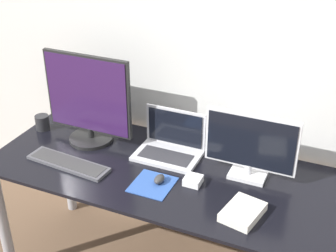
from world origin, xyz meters
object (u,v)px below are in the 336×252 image
keyboard (68,163)px  book (243,212)px  mug (42,122)px  power_brick (193,180)px  laptop (170,144)px  monitor_left (88,101)px  monitor_right (251,146)px  mouse (159,179)px

keyboard → book: book is taller
mug → power_brick: 1.01m
laptop → monitor_left: bearing=-174.6°
keyboard → book: (0.93, -0.03, 0.01)m
keyboard → mug: mug is taller
laptop → mug: size_ratio=3.89×
monitor_left → book: monitor_left is taller
monitor_left → power_brick: size_ratio=6.10×
monitor_right → keyboard: monitor_right is taller
keyboard → power_brick: power_brick is taller
keyboard → mouse: (0.50, 0.04, 0.01)m
mug → keyboard: bearing=-36.4°
laptop → book: bearing=-35.0°
mouse → book: mouse is taller
monitor_left → laptop: monitor_left is taller
monitor_right → mug: size_ratio=5.16×
book → power_brick: size_ratio=2.69×
laptop → book: 0.60m
monitor_right → monitor_left: bearing=-180.0°
laptop → mug: 0.79m
monitor_left → mug: size_ratio=5.83×
monitor_left → book: size_ratio=2.27×
monitor_right → power_brick: size_ratio=5.40×
monitor_left → mug: monitor_left is taller
monitor_left → monitor_right: 0.90m
laptop → mug: bearing=-176.1°
mouse → keyboard: bearing=-175.3°
mouse → power_brick: mouse is taller
monitor_right → mug: 1.23m
monitor_right → power_brick: bearing=-143.7°
monitor_left → monitor_right: (0.90, 0.00, -0.06)m
monitor_left → laptop: 0.50m
monitor_left → mug: bearing=-178.3°
mouse → power_brick: 0.16m
monitor_right → laptop: size_ratio=1.33×
mug → laptop: bearing=3.9°
book → power_brick: 0.32m
mouse → power_brick: bearing=22.6°
keyboard → book: size_ratio=2.08×
laptop → monitor_right: bearing=-5.7°
monitor_right → laptop: (-0.43, 0.04, -0.12)m
keyboard → mouse: bearing=4.7°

